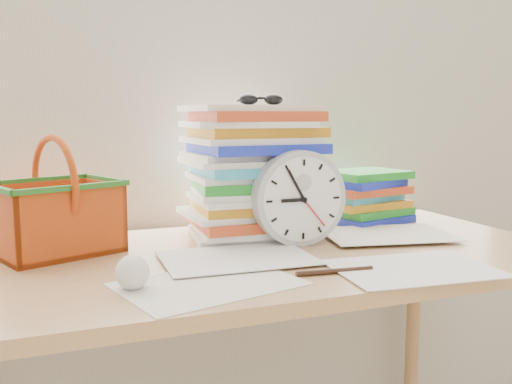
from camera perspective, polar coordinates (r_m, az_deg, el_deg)
name	(u,v)px	position (r m, az deg, el deg)	size (l,w,h in m)	color
curtain	(213,28)	(1.65, -4.33, 16.03)	(2.40, 0.01, 2.50)	beige
desk	(263,283)	(1.33, 0.74, -9.09)	(1.40, 0.70, 0.75)	tan
paper_stack	(251,172)	(1.46, -0.47, 2.06)	(0.33, 0.28, 0.33)	white
clock	(299,198)	(1.36, 4.30, -0.60)	(0.23, 0.23, 0.05)	#B0B6BB
sunglasses	(261,99)	(1.41, 0.52, 9.25)	(0.12, 0.11, 0.03)	black
book_stack	(366,196)	(1.69, 10.96, -0.44)	(0.25, 0.20, 0.15)	white
basket	(55,196)	(1.35, -19.48, -0.38)	(0.26, 0.20, 0.26)	#D75215
crumpled_ball	(132,272)	(1.06, -12.28, -7.82)	(0.06, 0.06, 0.06)	white
pen	(335,271)	(1.15, 7.88, -7.85)	(0.01, 0.01, 0.16)	black
scattered_papers	(263,249)	(1.31, 0.74, -5.72)	(1.26, 0.42, 0.02)	white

